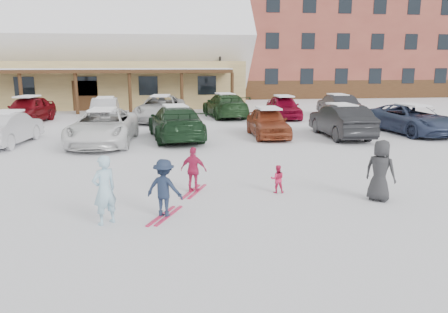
{
  "coord_description": "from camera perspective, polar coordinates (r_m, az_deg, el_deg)",
  "views": [
    {
      "loc": [
        -1.26,
        -10.39,
        3.47
      ],
      "look_at": [
        0.3,
        1.0,
        1.0
      ],
      "focal_mm": 35.0,
      "sensor_mm": 36.0,
      "label": 1
    }
  ],
  "objects": [
    {
      "name": "ground",
      "position": [
        11.03,
        -0.84,
        -6.22
      ],
      "size": [
        160.0,
        160.0,
        0.0
      ],
      "primitive_type": "plane",
      "color": "white",
      "rests_on": "ground"
    },
    {
      "name": "day_lodge",
      "position": [
        39.13,
        -19.66,
        12.14
      ],
      "size": [
        29.12,
        12.5,
        10.38
      ],
      "color": "tan",
      "rests_on": "ground"
    },
    {
      "name": "alpine_hotel",
      "position": [
        51.08,
        10.45,
        17.74
      ],
      "size": [
        31.48,
        14.01,
        21.48
      ],
      "color": "brown",
      "rests_on": "ground"
    },
    {
      "name": "lamp_post",
      "position": [
        35.47,
        -0.53,
        11.73
      ],
      "size": [
        0.5,
        0.25,
        5.65
      ],
      "color": "black",
      "rests_on": "ground"
    },
    {
      "name": "conifer_3",
      "position": [
        54.9,
        -0.2,
        13.85
      ],
      "size": [
        3.96,
        3.96,
        9.18
      ],
      "color": "black",
      "rests_on": "ground"
    },
    {
      "name": "conifer_4",
      "position": [
        66.58,
        24.95,
        13.69
      ],
      "size": [
        5.06,
        5.06,
        11.73
      ],
      "color": "black",
      "rests_on": "ground"
    },
    {
      "name": "adult_skier",
      "position": [
        9.83,
        -15.36,
        -4.25
      ],
      "size": [
        0.67,
        0.64,
        1.55
      ],
      "primitive_type": "imported",
      "rotation": [
        0.0,
        0.0,
        3.81
      ],
      "color": "#9ECBDF",
      "rests_on": "ground"
    },
    {
      "name": "toddler_red",
      "position": [
        11.95,
        6.99,
        -2.93
      ],
      "size": [
        0.41,
        0.34,
        0.77
      ],
      "primitive_type": "imported",
      "rotation": [
        0.0,
        0.0,
        2.99
      ],
      "color": "#D22351",
      "rests_on": "ground"
    },
    {
      "name": "child_navy",
      "position": [
        10.07,
        -7.81,
        -4.12
      ],
      "size": [
        1.0,
        0.83,
        1.35
      ],
      "primitive_type": "imported",
      "rotation": [
        0.0,
        0.0,
        2.7
      ],
      "color": "#1A253B",
      "rests_on": "ground"
    },
    {
      "name": "skis_child_navy",
      "position": [
        10.27,
        -7.71,
        -7.66
      ],
      "size": [
        0.78,
        1.35,
        0.03
      ],
      "primitive_type": "cube",
      "rotation": [
        0.0,
        0.0,
        2.7
      ],
      "color": "#B61A42",
      "rests_on": "ground"
    },
    {
      "name": "child_magenta",
      "position": [
        11.89,
        -3.98,
        -1.75
      ],
      "size": [
        0.79,
        0.57,
        1.25
      ],
      "primitive_type": "imported",
      "rotation": [
        0.0,
        0.0,
        2.73
      ],
      "color": "#BE2352",
      "rests_on": "ground"
    },
    {
      "name": "skis_child_magenta",
      "position": [
        12.05,
        -3.94,
        -4.57
      ],
      "size": [
        0.74,
        1.36,
        0.03
      ],
      "primitive_type": "cube",
      "rotation": [
        0.0,
        0.0,
        2.73
      ],
      "color": "#B61A42",
      "rests_on": "ground"
    },
    {
      "name": "bystander_dark",
      "position": [
        11.79,
        19.74,
        -1.74
      ],
      "size": [
        0.89,
        0.91,
        1.58
      ],
      "primitive_type": "imported",
      "rotation": [
        0.0,
        0.0,
        2.3
      ],
      "color": "#28292B",
      "rests_on": "ground"
    },
    {
      "name": "parked_car_1",
      "position": [
        20.97,
        -26.48,
        3.31
      ],
      "size": [
        1.98,
        4.49,
        1.43
      ],
      "primitive_type": "imported",
      "rotation": [
        0.0,
        0.0,
        3.03
      ],
      "color": "silver",
      "rests_on": "ground"
    },
    {
      "name": "parked_car_2",
      "position": [
        19.68,
        -15.48,
        3.77
      ],
      "size": [
        2.81,
        5.6,
        1.52
      ],
      "primitive_type": "imported",
      "rotation": [
        0.0,
        0.0,
        -0.05
      ],
      "color": "white",
      "rests_on": "ground"
    },
    {
      "name": "parked_car_3",
      "position": [
        20.3,
        -6.33,
        4.43
      ],
      "size": [
        2.78,
        5.56,
        1.55
      ],
      "primitive_type": "imported",
      "rotation": [
        0.0,
        0.0,
        3.26
      ],
      "color": "#16301A",
      "rests_on": "ground"
    },
    {
      "name": "parked_car_4",
      "position": [
        21.02,
        5.76,
        4.47
      ],
      "size": [
        1.71,
        4.09,
        1.38
      ],
      "primitive_type": "imported",
      "rotation": [
        0.0,
        0.0,
        -0.02
      ],
      "color": "brown",
      "rests_on": "ground"
    },
    {
      "name": "parked_car_5",
      "position": [
        21.53,
        15.02,
        4.53
      ],
      "size": [
        1.69,
        4.74,
        1.56
      ],
      "primitive_type": "imported",
      "rotation": [
        0.0,
        0.0,
        3.13
      ],
      "color": "black",
      "rests_on": "ground"
    },
    {
      "name": "parked_car_6",
      "position": [
        23.82,
        23.3,
        4.51
      ],
      "size": [
        3.05,
        5.45,
        1.44
      ],
      "primitive_type": "imported",
      "rotation": [
        0.0,
        0.0,
        0.13
      ],
      "color": "#2E3A58",
      "rests_on": "ground"
    },
    {
      "name": "parked_car_8",
      "position": [
        28.17,
        -24.21,
        5.6
      ],
      "size": [
        2.51,
        4.83,
        1.57
      ],
      "primitive_type": "imported",
      "rotation": [
        0.0,
        0.0,
        -0.15
      ],
      "color": "maroon",
      "rests_on": "ground"
    },
    {
      "name": "parked_car_9",
      "position": [
        28.27,
        -15.18,
        6.07
      ],
      "size": [
        1.66,
        4.26,
        1.38
      ],
      "primitive_type": "imported",
      "rotation": [
        0.0,
        0.0,
        3.19
      ],
      "color": "#ACACB0",
      "rests_on": "ground"
    },
    {
      "name": "parked_car_10",
      "position": [
        26.93,
        -8.25,
        6.25
      ],
      "size": [
        3.3,
        5.85,
        1.54
      ],
      "primitive_type": "imported",
      "rotation": [
        0.0,
        0.0,
        -0.14
      ],
      "color": "silver",
      "rests_on": "ground"
    },
    {
      "name": "parked_car_11",
      "position": [
        28.51,
        0.13,
        6.69
      ],
      "size": [
        2.73,
        5.48,
        1.53
      ],
      "primitive_type": "imported",
      "rotation": [
        0.0,
        0.0,
        3.26
      ],
      "color": "#1D3B1C",
      "rests_on": "ground"
    },
    {
      "name": "parked_car_12",
      "position": [
        28.17,
        7.8,
        6.41
      ],
      "size": [
        1.82,
        4.25,
        1.43
      ],
      "primitive_type": "imported",
      "rotation": [
        0.0,
        0.0,
        -0.03
      ],
      "color": "maroon",
      "rests_on": "ground"
    },
    {
      "name": "parked_car_13",
      "position": [
        29.94,
        14.57,
        6.48
      ],
      "size": [
        1.75,
        4.46,
        1.44
      ],
      "primitive_type": "imported",
      "rotation": [
        0.0,
        0.0,
        3.09
      ],
      "color": "black",
      "rests_on": "ground"
    }
  ]
}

